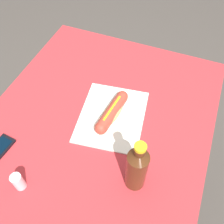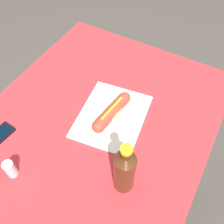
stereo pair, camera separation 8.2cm
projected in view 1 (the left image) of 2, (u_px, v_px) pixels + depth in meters
ground_plane at (101, 194)px, 1.57m from camera, size 6.00×6.00×0.00m
dining_table at (96, 145)px, 1.10m from camera, size 1.11×0.87×0.73m
paper_wrapper at (112, 116)px, 1.02m from camera, size 0.34×0.29×0.01m
hot_dog at (112, 112)px, 1.00m from camera, size 0.22×0.08×0.05m
soda_bottle at (137, 168)px, 0.78m from camera, size 0.07×0.07×0.24m
salt_shaker at (18, 182)px, 0.82m from camera, size 0.04×0.04×0.07m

